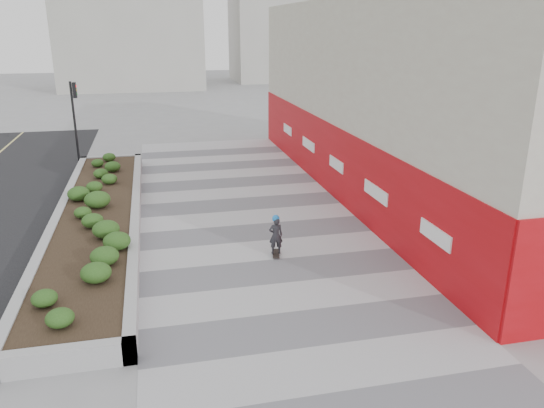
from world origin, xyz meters
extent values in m
plane|color=gray|center=(0.00, 0.00, 0.00)|extent=(160.00, 160.00, 0.00)
cube|color=#A8A8AD|center=(0.00, 3.00, 0.01)|extent=(8.00, 36.00, 0.01)
cube|color=#BAAE9E|center=(7.00, 9.00, 4.00)|extent=(6.00, 24.00, 8.00)
cube|color=red|center=(4.02, 9.00, 1.50)|extent=(0.12, 24.00, 3.00)
cube|color=#9E9EA0|center=(-5.50, -1.85, 0.28)|extent=(3.00, 0.30, 0.55)
cube|color=#9E9EA0|center=(-5.50, 15.85, 0.28)|extent=(3.00, 0.30, 0.55)
cube|color=#9E9EA0|center=(-6.85, 7.00, 0.28)|extent=(0.30, 18.00, 0.55)
cube|color=#9E9EA0|center=(-4.15, 7.00, 0.28)|extent=(0.30, 18.00, 0.55)
cube|color=#2D2116|center=(-5.50, 7.00, 0.25)|extent=(2.40, 17.40, 0.50)
cylinder|color=black|center=(-7.30, 17.50, 2.10)|extent=(0.12, 0.12, 4.20)
cube|color=black|center=(-7.12, 17.50, 3.75)|extent=(0.18, 0.28, 0.80)
cylinder|color=#595654|center=(0.50, 3.00, 0.00)|extent=(0.44, 0.44, 0.01)
cube|color=black|center=(0.18, 2.91, 0.07)|extent=(0.34, 0.75, 0.02)
imported|color=#2B2B31|center=(0.18, 2.91, 0.68)|extent=(0.45, 0.31, 1.21)
sphere|color=#1B82E8|center=(0.18, 2.91, 1.24)|extent=(0.23, 0.23, 0.23)
camera|label=1|loc=(-3.35, -12.02, 6.83)|focal=35.00mm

